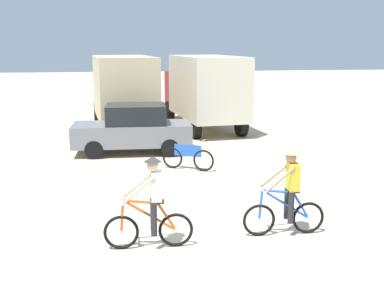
% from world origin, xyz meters
% --- Properties ---
extents(ground_plane, '(120.00, 120.00, 0.00)m').
position_xyz_m(ground_plane, '(0.00, 0.00, 0.00)').
color(ground_plane, beige).
extents(box_truck_tan_camper, '(3.02, 6.95, 3.35)m').
position_xyz_m(box_truck_tan_camper, '(-2.02, 13.04, 1.87)').
color(box_truck_tan_camper, '#CCB78E').
rests_on(box_truck_tan_camper, ground).
extents(box_truck_cream_rv, '(3.10, 6.97, 3.35)m').
position_xyz_m(box_truck_cream_rv, '(1.68, 12.81, 1.87)').
color(box_truck_cream_rv, beige).
rests_on(box_truck_cream_rv, ground).
extents(sedan_parked, '(4.25, 1.89, 1.76)m').
position_xyz_m(sedan_parked, '(-1.70, 8.08, 0.88)').
color(sedan_parked, slate).
rests_on(sedan_parked, ground).
extents(cyclist_orange_shirt, '(1.73, 0.52, 1.82)m').
position_xyz_m(cyclist_orange_shirt, '(-1.57, -0.32, 0.85)').
color(cyclist_orange_shirt, black).
rests_on(cyclist_orange_shirt, ground).
extents(cyclist_cowboy_hat, '(1.73, 0.52, 1.82)m').
position_xyz_m(cyclist_cowboy_hat, '(1.23, -0.06, 0.85)').
color(cyclist_cowboy_hat, black).
rests_on(cyclist_cowboy_hat, ground).
extents(bicycle_spare, '(1.53, 0.91, 0.97)m').
position_xyz_m(bicycle_spare, '(-0.07, 5.43, 0.40)').
color(bicycle_spare, black).
rests_on(bicycle_spare, ground).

